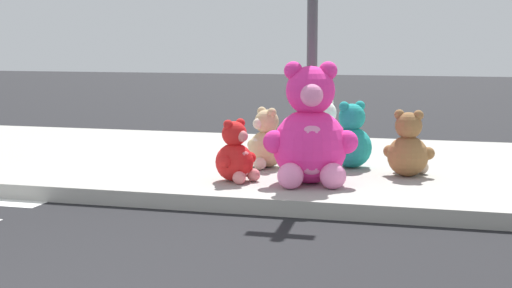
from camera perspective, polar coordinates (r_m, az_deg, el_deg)
The scene contains 8 objects.
sidewalk at distance 8.89m, azimuth -1.13°, elevation -1.52°, with size 28.00×4.40×0.15m, color #9E9B93.
sign_pole at distance 7.76m, azimuth 4.34°, elevation 10.23°, with size 0.56×0.11×3.20m.
plush_pink_large at distance 7.22m, azimuth 4.16°, elevation 0.66°, with size 0.89×0.84×1.18m.
plush_red at distance 7.36m, azimuth -1.55°, elevation -0.96°, with size 0.44×0.44×0.62m.
plush_teal at distance 8.22m, azimuth 7.22°, elevation 0.24°, with size 0.52×0.52×0.73m.
plush_tan at distance 8.16m, azimuth 0.71°, elevation 0.04°, with size 0.47×0.47×0.66m.
plush_white at distance 8.71m, azimuth 5.08°, elevation 0.67°, with size 0.52×0.53×0.72m.
plush_brown at distance 7.80m, azimuth 11.54°, elevation -0.42°, with size 0.53×0.47×0.68m.
Camera 1 is at (2.48, -3.21, 1.53)m, focal length 52.41 mm.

